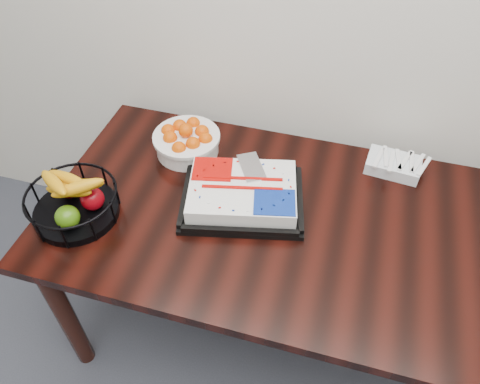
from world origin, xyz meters
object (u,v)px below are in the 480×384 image
(cake_tray, at_px, (242,194))
(fruit_basket, at_px, (73,201))
(table, at_px, (302,238))
(tangerine_bowl, at_px, (186,137))

(cake_tray, height_order, fruit_basket, fruit_basket)
(fruit_basket, bearing_deg, table, 13.45)
(cake_tray, distance_m, tangerine_bowl, 0.35)
(cake_tray, relative_size, fruit_basket, 1.58)
(tangerine_bowl, bearing_deg, cake_tray, -35.68)
(tangerine_bowl, distance_m, fruit_basket, 0.49)
(table, height_order, cake_tray, cake_tray)
(table, distance_m, cake_tray, 0.26)
(tangerine_bowl, relative_size, fruit_basket, 0.85)
(tangerine_bowl, xyz_separation_m, fruit_basket, (-0.25, -0.42, -0.00))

